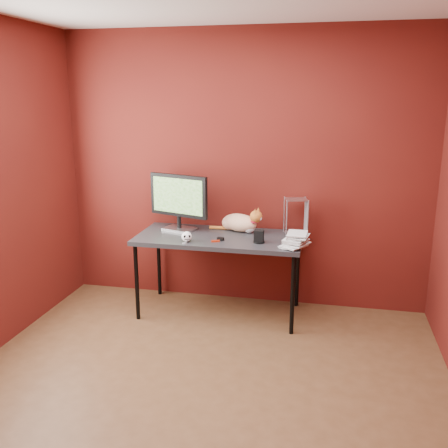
% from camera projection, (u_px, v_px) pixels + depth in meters
% --- Properties ---
extents(room, '(3.52, 3.52, 2.61)m').
position_uv_depth(room, '(194.00, 189.00, 3.04)').
color(room, '#4E311A').
rests_on(room, ground).
extents(desk, '(1.50, 0.70, 0.75)m').
position_uv_depth(desk, '(219.00, 241.00, 4.55)').
color(desk, black).
rests_on(desk, ground).
extents(monitor, '(0.60, 0.27, 0.53)m').
position_uv_depth(monitor, '(179.00, 200.00, 4.66)').
color(monitor, '#B9B9BE').
rests_on(monitor, desk).
extents(cat, '(0.52, 0.31, 0.25)m').
position_uv_depth(cat, '(240.00, 222.00, 4.67)').
color(cat, orange).
rests_on(cat, desk).
extents(skull_mug, '(0.09, 0.10, 0.09)m').
position_uv_depth(skull_mug, '(187.00, 237.00, 4.35)').
color(skull_mug, white).
rests_on(skull_mug, desk).
extents(speaker, '(0.10, 0.10, 0.11)m').
position_uv_depth(speaker, '(259.00, 237.00, 4.32)').
color(speaker, black).
rests_on(speaker, desk).
extents(book_stack, '(0.26, 0.28, 1.33)m').
position_uv_depth(book_stack, '(290.00, 168.00, 4.10)').
color(book_stack, beige).
rests_on(book_stack, desk).
extents(wire_rack, '(0.23, 0.20, 0.34)m').
position_uv_depth(wire_rack, '(296.00, 216.00, 4.56)').
color(wire_rack, '#B9B9BE').
rests_on(wire_rack, desk).
extents(pocket_knife, '(0.08, 0.05, 0.02)m').
position_uv_depth(pocket_knife, '(215.00, 241.00, 4.35)').
color(pocket_knife, '#A4230C').
rests_on(pocket_knife, desk).
extents(black_gadget, '(0.06, 0.05, 0.03)m').
position_uv_depth(black_gadget, '(221.00, 239.00, 4.40)').
color(black_gadget, black).
rests_on(black_gadget, desk).
extents(washer, '(0.05, 0.05, 0.00)m').
position_uv_depth(washer, '(185.00, 243.00, 4.32)').
color(washer, '#B9B9BE').
rests_on(washer, desk).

